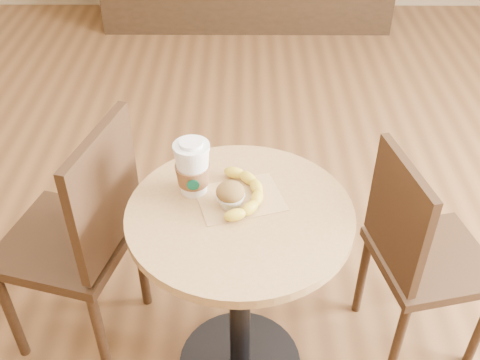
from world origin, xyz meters
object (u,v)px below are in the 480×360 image
at_px(chair_left, 81,234).
at_px(banana, 245,193).
at_px(chair_right, 418,252).
at_px(cafe_table, 240,268).
at_px(muffin, 230,195).
at_px(coffee_cup, 193,169).

relative_size(chair_left, banana, 3.58).
height_order(chair_left, chair_right, chair_left).
relative_size(cafe_table, chair_right, 0.90).
bearing_deg(cafe_table, banana, 74.19).
height_order(muffin, banana, muffin).
distance_m(chair_right, coffee_cup, 0.82).
distance_m(chair_left, chair_right, 1.12).
height_order(cafe_table, chair_left, chair_left).
distance_m(coffee_cup, banana, 0.17).
distance_m(coffee_cup, muffin, 0.13).
distance_m(cafe_table, chair_right, 0.61).
bearing_deg(chair_left, chair_right, 103.79).
relative_size(chair_right, coffee_cup, 4.77).
bearing_deg(muffin, chair_left, 165.46).
xyz_separation_m(coffee_cup, banana, (0.15, -0.04, -0.06)).
bearing_deg(chair_left, cafe_table, 89.02).
bearing_deg(chair_right, cafe_table, 89.38).
xyz_separation_m(muffin, banana, (0.04, 0.03, -0.02)).
relative_size(cafe_table, banana, 2.90).
height_order(cafe_table, muffin, muffin).
bearing_deg(muffin, chair_right, 9.49).
xyz_separation_m(cafe_table, banana, (0.02, 0.06, 0.26)).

